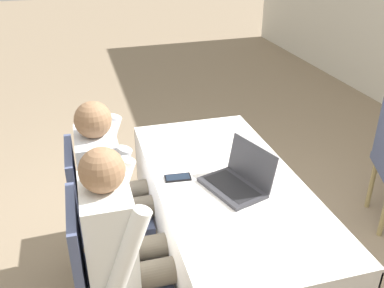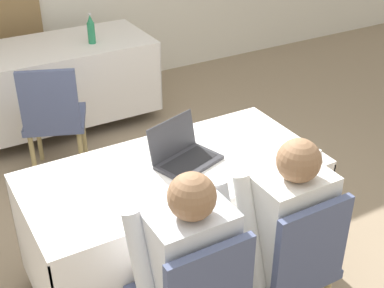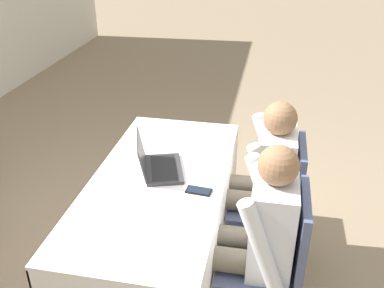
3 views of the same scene
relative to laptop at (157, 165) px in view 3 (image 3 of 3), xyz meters
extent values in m
plane|color=gray|center=(-0.08, -0.03, -0.80)|extent=(24.00, 24.00, 0.00)
cube|color=white|center=(-0.08, -0.03, -0.05)|extent=(1.62, 0.78, 0.02)
cube|color=white|center=(-0.08, -0.41, -0.38)|extent=(1.62, 0.01, 0.62)
cube|color=white|center=(-0.08, 0.36, -0.38)|extent=(1.62, 0.01, 0.62)
cube|color=white|center=(0.73, -0.03, -0.38)|extent=(0.01, 0.78, 0.62)
cylinder|color=#333333|center=(-0.08, -0.03, -0.75)|extent=(0.06, 0.06, 0.12)
cube|color=#333338|center=(0.01, -0.04, -0.03)|extent=(0.39, 0.31, 0.02)
cube|color=black|center=(0.01, -0.04, -0.02)|extent=(0.33, 0.24, 0.00)
cube|color=#333338|center=(-0.03, 0.08, 0.08)|extent=(0.34, 0.15, 0.20)
cube|color=black|center=(-0.03, 0.08, 0.08)|extent=(0.30, 0.13, 0.18)
cube|color=black|center=(-0.17, -0.29, -0.04)|extent=(0.09, 0.15, 0.01)
cube|color=#192333|center=(-0.17, -0.29, -0.03)|extent=(0.07, 0.13, 0.00)
cube|color=white|center=(0.32, 0.04, -0.04)|extent=(0.31, 0.35, 0.00)
cube|color=white|center=(-0.48, -0.11, -0.04)|extent=(0.30, 0.35, 0.00)
cylinder|color=tan|center=(-0.17, -0.47, -0.59)|extent=(0.04, 0.04, 0.42)
cylinder|color=tan|center=(-0.17, -0.82, -0.59)|extent=(0.04, 0.04, 0.42)
cube|color=#4C567A|center=(-0.35, -0.65, -0.35)|extent=(0.44, 0.44, 0.05)
cube|color=#4C567A|center=(-0.35, -0.85, -0.10)|extent=(0.40, 0.04, 0.45)
cylinder|color=tan|center=(0.36, -0.47, -0.59)|extent=(0.04, 0.04, 0.42)
cylinder|color=tan|center=(0.01, -0.47, -0.59)|extent=(0.04, 0.04, 0.42)
cylinder|color=tan|center=(0.36, -0.82, -0.59)|extent=(0.04, 0.04, 0.42)
cylinder|color=tan|center=(0.01, -0.82, -0.59)|extent=(0.04, 0.04, 0.42)
cube|color=#4C567A|center=(0.19, -0.65, -0.35)|extent=(0.44, 0.44, 0.05)
cube|color=#4C567A|center=(0.19, -0.85, -0.10)|extent=(0.40, 0.04, 0.45)
cylinder|color=#665B4C|center=(-0.26, -0.52, -0.26)|extent=(0.13, 0.42, 0.13)
cylinder|color=#665B4C|center=(-0.44, -0.52, -0.26)|extent=(0.13, 0.42, 0.13)
cylinder|color=#665B4C|center=(-0.26, -0.34, -0.57)|extent=(0.10, 0.10, 0.47)
cube|color=silver|center=(-0.35, -0.70, -0.07)|extent=(0.36, 0.22, 0.52)
cylinder|color=silver|center=(-0.14, -0.66, -0.06)|extent=(0.08, 0.26, 0.54)
cylinder|color=silver|center=(-0.56, -0.66, -0.06)|extent=(0.08, 0.26, 0.54)
sphere|color=#8C6647|center=(-0.35, -0.70, 0.28)|extent=(0.20, 0.20, 0.20)
cylinder|color=#665B4C|center=(0.28, -0.52, -0.26)|extent=(0.13, 0.42, 0.13)
cylinder|color=#665B4C|center=(0.10, -0.52, -0.26)|extent=(0.13, 0.42, 0.13)
cylinder|color=#665B4C|center=(0.28, -0.34, -0.57)|extent=(0.10, 0.10, 0.47)
cylinder|color=#665B4C|center=(0.10, -0.34, -0.57)|extent=(0.10, 0.10, 0.47)
cube|color=white|center=(0.19, -0.70, -0.07)|extent=(0.36, 0.22, 0.52)
cylinder|color=white|center=(0.40, -0.66, -0.06)|extent=(0.08, 0.26, 0.54)
cylinder|color=white|center=(-0.02, -0.66, -0.06)|extent=(0.08, 0.26, 0.54)
sphere|color=#8C6647|center=(0.19, -0.70, 0.28)|extent=(0.20, 0.20, 0.20)
camera|label=1|loc=(1.78, -0.75, 1.21)|focal=40.00mm
camera|label=2|loc=(-1.20, -2.18, 1.52)|focal=50.00mm
camera|label=3|loc=(-2.12, -0.63, 1.32)|focal=40.00mm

